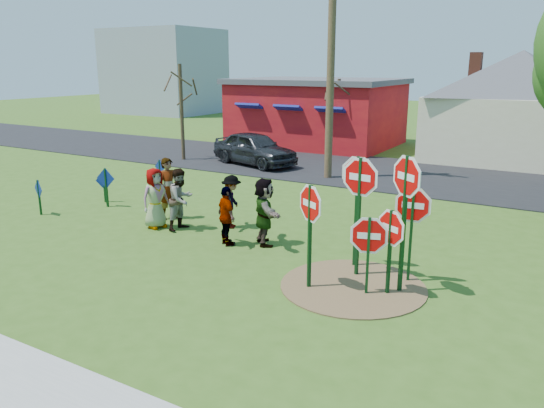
{
  "coord_description": "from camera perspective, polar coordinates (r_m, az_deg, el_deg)",
  "views": [
    {
      "loc": [
        8.41,
        -11.23,
        4.76
      ],
      "look_at": [
        1.55,
        0.52,
        1.15
      ],
      "focal_mm": 35.0,
      "sensor_mm": 36.0,
      "label": 1
    }
  ],
  "objects": [
    {
      "name": "ground",
      "position": [
        14.82,
        -6.2,
        -3.95
      ],
      "size": [
        120.0,
        120.0,
        0.0
      ],
      "primitive_type": "plane",
      "color": "#345618",
      "rests_on": "ground"
    },
    {
      "name": "road",
      "position": [
        24.7,
        9.82,
        3.59
      ],
      "size": [
        120.0,
        7.5,
        0.04
      ],
      "primitive_type": "cube",
      "color": "black",
      "rests_on": "ground"
    },
    {
      "name": "dirt_patch",
      "position": [
        11.94,
        8.7,
        -8.72
      ],
      "size": [
        3.2,
        3.2,
        0.03
      ],
      "primitive_type": "cylinder",
      "color": "brown",
      "rests_on": "ground"
    },
    {
      "name": "red_building",
      "position": [
        32.49,
        4.89,
        9.88
      ],
      "size": [
        9.4,
        7.69,
        3.9
      ],
      "color": "maroon",
      "rests_on": "ground"
    },
    {
      "name": "cream_house",
      "position": [
        29.43,
        24.95,
        9.94
      ],
      "size": [
        9.4,
        9.4,
        6.5
      ],
      "color": "beige",
      "rests_on": "ground"
    },
    {
      "name": "distant_building",
      "position": [
        55.01,
        -11.49,
        13.79
      ],
      "size": [
        10.0,
        8.0,
        8.0
      ],
      "primitive_type": "cube",
      "color": "#8C939E",
      "rests_on": "ground"
    },
    {
      "name": "stop_sign_a",
      "position": [
        11.22,
        4.12,
        -1.02
      ],
      "size": [
        0.96,
        0.58,
        2.45
      ],
      "rotation": [
        0.0,
        0.0,
        -0.54
      ],
      "color": "#0F3716",
      "rests_on": "ground"
    },
    {
      "name": "stop_sign_b",
      "position": [
        12.52,
        9.16,
        2.2
      ],
      "size": [
        1.09,
        0.07,
        2.84
      ],
      "rotation": [
        0.0,
        0.0,
        -0.01
      ],
      "color": "#0F3716",
      "rests_on": "ground"
    },
    {
      "name": "stop_sign_c",
      "position": [
        11.21,
        14.19,
        1.19
      ],
      "size": [
        0.98,
        0.7,
        3.12
      ],
      "rotation": [
        0.0,
        0.0,
        -0.61
      ],
      "color": "#0F3716",
      "rests_on": "ground"
    },
    {
      "name": "stop_sign_d",
      "position": [
        11.96,
        14.88,
        -0.83
      ],
      "size": [
        1.07,
        0.16,
        2.31
      ],
      "rotation": [
        0.0,
        0.0,
        0.14
      ],
      "color": "#0F3716",
      "rests_on": "ground"
    },
    {
      "name": "stop_sign_e",
      "position": [
        11.2,
        10.36,
        -3.88
      ],
      "size": [
        1.04,
        0.34,
        1.85
      ],
      "rotation": [
        0.0,
        0.0,
        0.3
      ],
      "color": "#0F3716",
      "rests_on": "ground"
    },
    {
      "name": "stop_sign_f",
      "position": [
        11.25,
        12.65,
        -3.06
      ],
      "size": [
        0.92,
        0.53,
        1.99
      ],
      "rotation": [
        0.0,
        0.0,
        -0.51
      ],
      "color": "#0F3716",
      "rests_on": "ground"
    },
    {
      "name": "stop_sign_g",
      "position": [
        11.96,
        9.42,
        1.52
      ],
      "size": [
        1.18,
        0.19,
        2.92
      ],
      "rotation": [
        0.0,
        0.0,
        -0.14
      ],
      "color": "#0F3716",
      "rests_on": "ground"
    },
    {
      "name": "blue_diamond_a",
      "position": [
        18.64,
        -23.79,
        1.06
      ],
      "size": [
        0.6,
        0.2,
        1.16
      ],
      "rotation": [
        0.0,
        0.0,
        -0.3
      ],
      "color": "#0F3716",
      "rests_on": "ground"
    },
    {
      "name": "blue_diamond_b",
      "position": [
        18.86,
        -17.43,
        2.18
      ],
      "size": [
        0.71,
        0.13,
        1.35
      ],
      "rotation": [
        0.0,
        0.0,
        0.16
      ],
      "color": "#0F3716",
      "rests_on": "ground"
    },
    {
      "name": "blue_diamond_c",
      "position": [
        19.58,
        -17.61,
        2.09
      ],
      "size": [
        0.61,
        0.23,
        1.09
      ],
      "rotation": [
        0.0,
        0.0,
        0.34
      ],
      "color": "#0F3716",
      "rests_on": "ground"
    },
    {
      "name": "blue_diamond_d",
      "position": [
        20.5,
        -11.96,
        3.4
      ],
      "size": [
        0.59,
        0.16,
        1.27
      ],
      "rotation": [
        0.0,
        0.0,
        -0.24
      ],
      "color": "#0F3716",
      "rests_on": "ground"
    },
    {
      "name": "person_a",
      "position": [
        16.05,
        -12.44,
        0.62
      ],
      "size": [
        0.78,
        1.0,
        1.81
      ],
      "primitive_type": "imported",
      "rotation": [
        0.0,
        0.0,
        1.31
      ],
      "color": "#3E507E",
      "rests_on": "ground"
    },
    {
      "name": "person_b",
      "position": [
        16.88,
        -11.03,
        1.63
      ],
      "size": [
        0.75,
        0.84,
        1.94
      ],
      "primitive_type": "imported",
      "rotation": [
        0.0,
        0.0,
        1.08
      ],
      "color": "#217969",
      "rests_on": "ground"
    },
    {
      "name": "person_c",
      "position": [
        15.73,
        -9.77,
        0.51
      ],
      "size": [
        0.74,
        0.92,
        1.83
      ],
      "primitive_type": "imported",
      "rotation": [
        0.0,
        0.0,
        1.52
      ],
      "color": "brown",
      "rests_on": "ground"
    },
    {
      "name": "person_d",
      "position": [
        15.74,
        -4.36,
        0.25
      ],
      "size": [
        0.92,
        1.17,
        1.59
      ],
      "primitive_type": "imported",
      "rotation": [
        0.0,
        0.0,
        1.94
      ],
      "color": "#2E2E32",
      "rests_on": "ground"
    },
    {
      "name": "person_e",
      "position": [
        14.2,
        -4.91,
        -1.32
      ],
      "size": [
        1.02,
        0.85,
        1.63
      ],
      "primitive_type": "imported",
      "rotation": [
        0.0,
        0.0,
        2.57
      ],
      "color": "#4E2E55",
      "rests_on": "ground"
    },
    {
      "name": "person_f",
      "position": [
        14.18,
        -0.84,
        -0.82
      ],
      "size": [
        1.56,
        1.63,
        1.84
      ],
      "primitive_type": "imported",
      "rotation": [
        0.0,
        0.0,
        2.31
      ],
      "color": "#1D4C2E",
      "rests_on": "ground"
    },
    {
      "name": "suv",
      "position": [
        25.55,
        -1.89,
        6.01
      ],
      "size": [
        4.96,
        3.09,
        1.57
      ],
      "primitive_type": "imported",
      "rotation": [
        0.0,
        0.0,
        1.28
      ],
      "color": "#2D2D32",
      "rests_on": "road"
    },
    {
      "name": "utility_pole",
      "position": [
        22.4,
        6.4,
        16.45
      ],
      "size": [
        2.51,
        0.4,
        10.28
      ],
      "rotation": [
        0.0,
        0.0,
        -0.11
      ],
      "color": "#4C3823",
      "rests_on": "ground"
    },
    {
      "name": "bare_tree_west",
      "position": [
        27.1,
        -9.75,
        11.1
      ],
      "size": [
        1.8,
        1.8,
        4.75
      ],
      "color": "#382819",
      "rests_on": "ground"
    },
    {
      "name": "bare_tree_east",
      "position": [
        28.3,
        7.15,
        10.36
      ],
      "size": [
        1.8,
        1.8,
        4.0
      ],
      "color": "#382819",
      "rests_on": "ground"
    }
  ]
}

